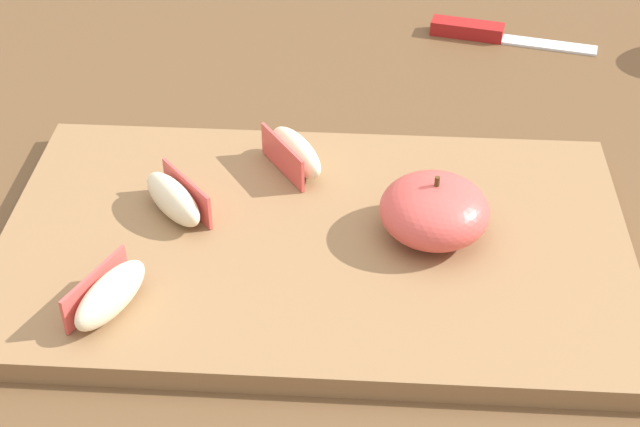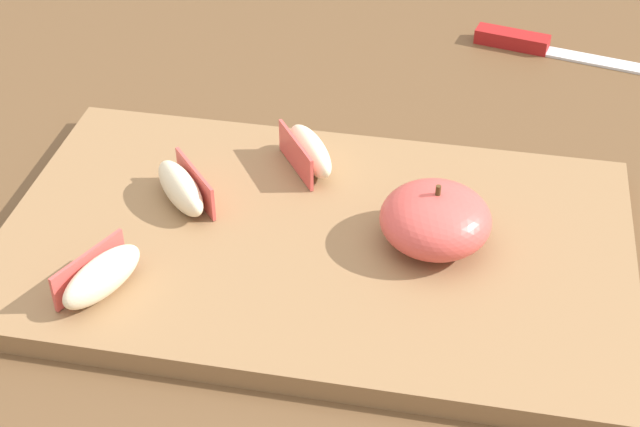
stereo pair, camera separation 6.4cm
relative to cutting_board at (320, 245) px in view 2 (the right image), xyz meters
The scene contains 7 objects.
dining_table 0.11m from the cutting_board, 95.95° to the left, with size 1.38×1.00×0.76m.
cutting_board is the anchor object (origin of this frame).
apple_half_skin_up 0.08m from the cutting_board, ahead, with size 0.08×0.08×0.05m.
apple_wedge_middle 0.11m from the cutting_board, behind, with size 0.06×0.06×0.03m.
apple_wedge_left 0.15m from the cutting_board, 146.98° to the right, with size 0.05×0.07×0.03m.
apple_wedge_right 0.09m from the cutting_board, 106.67° to the left, with size 0.05×0.07×0.03m.
paring_knife 0.36m from the cutting_board, 67.80° to the left, with size 0.16×0.05×0.01m.
Camera 2 is at (0.10, -0.53, 1.19)m, focal length 52.76 mm.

